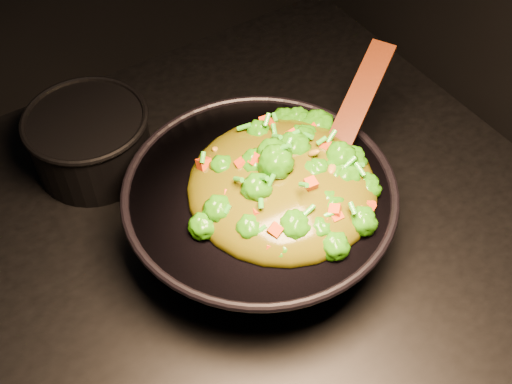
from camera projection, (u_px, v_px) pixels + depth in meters
stovetop at (205, 369)px, 1.35m from camera, size 1.20×0.90×0.90m
wok at (260, 213)px, 0.98m from camera, size 0.49×0.49×0.11m
stir_fry at (283, 168)px, 0.90m from camera, size 0.37×0.37×0.10m
spatula at (352, 114)px, 0.98m from camera, size 0.24×0.16×0.11m
back_pot at (91, 141)px, 1.08m from camera, size 0.24×0.24×0.11m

